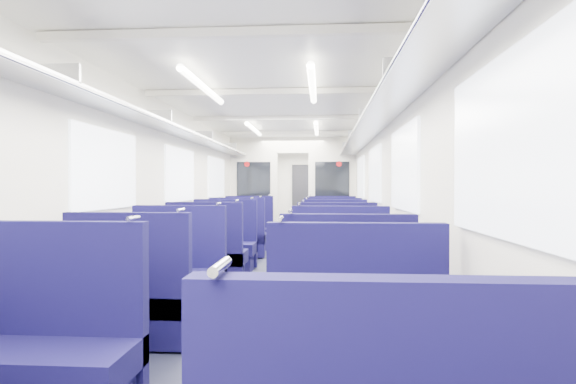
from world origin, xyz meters
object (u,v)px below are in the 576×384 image
seat_15 (334,249)px  seat_17 (332,240)px  seat_10 (176,277)px  seat_12 (207,258)px  seat_13 (336,260)px  end_door (303,194)px  seat_16 (238,238)px  seat_18 (248,232)px  bulkhead (293,187)px  seat_14 (224,247)px  seat_6 (49,357)px  seat_7 (358,364)px  seat_9 (347,310)px  seat_11 (341,281)px  seat_19 (331,233)px  seat_8 (135,303)px

seat_15 → seat_17: 1.18m
seat_10 → seat_15: size_ratio=1.00×
seat_12 → seat_13: bearing=-1.0°
end_door → seat_15: end_door is taller
seat_15 → seat_16: same height
seat_13 → seat_18: bearing=115.9°
bulkhead → seat_14: bearing=-103.5°
seat_16 → seat_6: bearing=-90.0°
end_door → seat_18: 6.91m
seat_15 → seat_17: same height
seat_7 → seat_9: size_ratio=1.00×
bulkhead → seat_18: 1.64m
bulkhead → seat_16: (-0.83, -2.22, -0.90)m
bulkhead → seat_11: (0.83, -5.81, -0.90)m
bulkhead → seat_13: (0.83, -4.51, -0.90)m
seat_17 → seat_18: bearing=143.7°
seat_15 → seat_11: bearing=-90.0°
seat_9 → seat_13: same height
seat_7 → seat_18: 7.06m
seat_17 → seat_6: bearing=-106.4°
end_door → seat_11: size_ratio=1.83×
seat_12 → seat_19: size_ratio=1.00×
seat_11 → seat_14: size_ratio=1.00×
seat_6 → seat_10: same height
seat_8 → seat_9: (1.66, -0.08, 0.00)m
seat_8 → end_door: bearing=86.2°
seat_8 → seat_12: 2.32m
seat_9 → seat_12: bearing=124.6°
seat_6 → seat_19: (1.66, 6.77, 0.00)m
seat_9 → seat_18: bearing=106.0°
seat_8 → seat_15: (1.66, 3.31, 0.00)m
seat_12 → seat_14: same height
seat_6 → seat_12: 3.49m
seat_16 → seat_11: bearing=-65.2°
bulkhead → seat_15: size_ratio=2.56×
seat_9 → bulkhead: bearing=96.9°
end_door → seat_11: end_door is taller
seat_6 → seat_11: same height
seat_12 → seat_16: same height
seat_8 → seat_10: same height
bulkhead → seat_10: size_ratio=2.56×
seat_6 → seat_14: bearing=90.0°
seat_7 → seat_14: same height
bulkhead → seat_7: bearing=-84.0°
seat_14 → seat_16: bearing=90.0°
seat_12 → seat_16: bearing=90.0°
seat_6 → bulkhead: bearing=84.1°
seat_11 → seat_17: 3.50m
seat_8 → seat_19: 5.84m
bulkhead → seat_15: 3.71m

